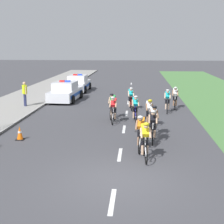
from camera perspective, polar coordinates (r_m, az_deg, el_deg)
ground_plane at (r=10.86m, az=0.65°, el=-11.68°), size 160.00×160.00×0.00m
sidewalk_slab at (r=25.85m, az=-15.47°, el=1.79°), size 4.38×60.00×0.12m
kerb_edge at (r=25.21m, az=-10.95°, el=1.77°), size 0.16×60.00×0.13m
lane_markings_centre at (r=22.88m, az=2.70°, el=0.81°), size 0.14×29.60×0.01m
cyclist_lead at (r=12.47m, az=5.74°, el=-4.79°), size 0.44×1.72×1.56m
cyclist_second at (r=13.56m, az=4.98°, el=-3.42°), size 0.45×1.72×1.56m
cyclist_third at (r=14.70m, az=7.07°, el=-2.27°), size 0.42×1.72×1.56m
cyclist_fourth at (r=15.72m, az=7.20°, el=-1.36°), size 0.44×1.72×1.56m
cyclist_fifth at (r=17.43m, az=6.44°, el=-0.05°), size 0.44×1.72×1.56m
cyclist_sixth at (r=18.57m, az=4.03°, el=0.71°), size 0.45×1.72×1.56m
cyclist_seventh at (r=18.23m, az=0.26°, el=0.54°), size 0.43×1.72×1.56m
cyclist_eighth at (r=19.34m, az=0.07°, el=1.18°), size 0.44×1.72×1.56m
cyclist_ninth at (r=21.37m, az=9.56°, el=2.02°), size 0.45×1.72×1.56m
cyclist_tenth at (r=22.01m, az=3.27°, el=2.44°), size 0.45×1.72×1.56m
cyclist_eleventh at (r=22.71m, az=10.86°, el=2.54°), size 0.44×1.72×1.56m
police_car_nearest at (r=25.71m, az=-8.04°, el=3.44°), size 2.19×4.49×1.59m
police_car_second at (r=30.99m, az=-5.90°, el=4.88°), size 2.02×4.41×1.59m
traffic_cone_near at (r=15.66m, az=-15.66°, el=-3.56°), size 0.36×0.36×0.64m
spectator_closest at (r=23.34m, az=-14.87°, el=3.34°), size 0.40×0.46×1.68m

